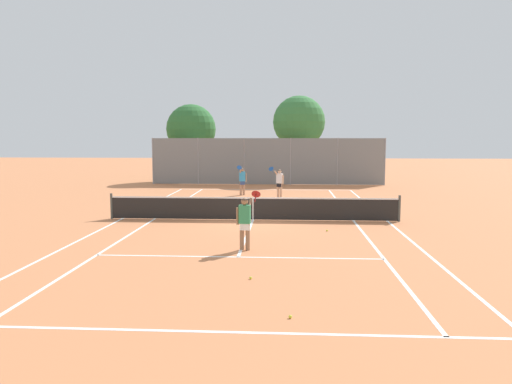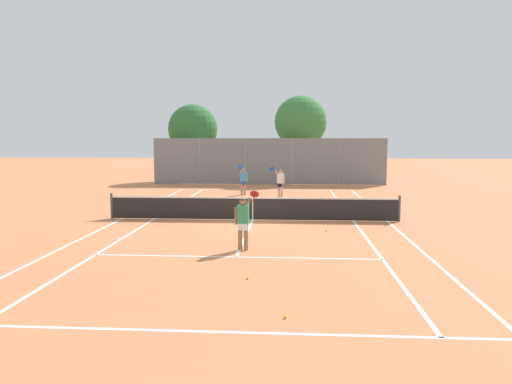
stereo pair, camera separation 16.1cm
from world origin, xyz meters
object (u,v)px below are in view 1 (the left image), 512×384
object	(u,v)px
loose_tennis_ball_1	(327,230)
tree_behind_left	(190,131)
loose_tennis_ball_0	(319,216)
loose_tennis_ball_3	(251,278)
player_near_side	(245,220)
loose_tennis_ball_2	(290,317)
tree_behind_right	(298,124)
player_far_right	(279,182)
tennis_net	(253,208)
player_far_left	(242,179)

from	to	relation	value
loose_tennis_ball_1	tree_behind_left	world-z (taller)	tree_behind_left
loose_tennis_ball_0	loose_tennis_ball_3	world-z (taller)	same
player_near_side	loose_tennis_ball_2	distance (m)	5.90
tree_behind_left	tree_behind_right	world-z (taller)	tree_behind_right
player_near_side	player_far_right	xyz separation A→B (m)	(0.86, 13.05, 0.00)
tree_behind_right	tennis_net	bearing A→B (deg)	-97.06
loose_tennis_ball_0	tree_behind_left	xyz separation A→B (m)	(-8.96, 17.27, 3.86)
loose_tennis_ball_0	tree_behind_left	bearing A→B (deg)	117.43
player_far_left	tree_behind_right	xyz separation A→B (m)	(3.46, 9.29, 3.49)
tennis_net	tree_behind_left	bearing A→B (deg)	108.54
loose_tennis_ball_0	tree_behind_right	world-z (taller)	tree_behind_right
player_far_left	tree_behind_right	distance (m)	10.51
loose_tennis_ball_3	tree_behind_right	size ratio (longest dim) A/B	0.01
tennis_net	player_far_left	bearing A→B (deg)	97.87
tree_behind_left	tree_behind_right	xyz separation A→B (m)	(8.40, -0.26, 0.52)
player_far_right	tree_behind_right	size ratio (longest dim) A/B	0.27
player_far_right	loose_tennis_ball_0	xyz separation A→B (m)	(1.82, -6.48, -0.89)
player_near_side	tree_behind_right	world-z (taller)	tree_behind_right
player_far_left	player_far_right	distance (m)	2.53
tennis_net	loose_tennis_ball_0	size ratio (longest dim) A/B	181.82
player_far_left	tree_behind_left	size ratio (longest dim) A/B	0.30
tree_behind_right	loose_tennis_ball_1	bearing A→B (deg)	-88.27
tennis_net	tree_behind_right	distance (m)	18.66
player_far_left	tree_behind_left	xyz separation A→B (m)	(-4.94, 9.54, 2.97)
player_near_side	loose_tennis_ball_1	distance (m)	4.27
player_near_side	tree_behind_right	size ratio (longest dim) A/B	0.27
tree_behind_left	tree_behind_right	size ratio (longest dim) A/B	0.91
tennis_net	loose_tennis_ball_3	bearing A→B (deg)	-86.56
tennis_net	loose_tennis_ball_1	world-z (taller)	tennis_net
player_near_side	loose_tennis_ball_0	bearing A→B (deg)	67.78
loose_tennis_ball_0	loose_tennis_ball_1	xyz separation A→B (m)	(0.05, -3.42, 0.00)
loose_tennis_ball_1	tree_behind_right	xyz separation A→B (m)	(-0.62, 20.43, 4.39)
loose_tennis_ball_1	loose_tennis_ball_0	bearing A→B (deg)	90.88
loose_tennis_ball_0	loose_tennis_ball_3	size ratio (longest dim) A/B	1.00
player_far_left	player_far_right	bearing A→B (deg)	-29.53
tennis_net	tree_behind_left	distance (m)	19.66
tennis_net	player_far_left	world-z (taller)	player_far_left
tennis_net	tree_behind_right	world-z (taller)	tree_behind_right
player_far_left	loose_tennis_ball_0	world-z (taller)	player_far_left
player_far_right	loose_tennis_ball_3	distance (m)	16.21
player_near_side	loose_tennis_ball_1	bearing A→B (deg)	49.06
player_near_side	player_far_left	distance (m)	14.36
player_far_right	tree_behind_left	xyz separation A→B (m)	(-7.14, 10.79, 2.97)
loose_tennis_ball_1	tree_behind_left	size ratio (longest dim) A/B	0.01
tennis_net	player_far_left	distance (m)	8.91
player_far_left	loose_tennis_ball_2	world-z (taller)	player_far_left
player_near_side	loose_tennis_ball_3	size ratio (longest dim) A/B	26.88
loose_tennis_ball_1	player_far_left	bearing A→B (deg)	110.09
player_near_side	tennis_net	bearing A→B (deg)	91.27
player_far_left	loose_tennis_ball_3	distance (m)	17.53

